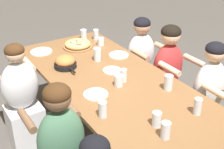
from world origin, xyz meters
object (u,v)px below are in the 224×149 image
Objects in this scene: drinking_glass_d at (103,110)px; drinking_glass_j at (119,81)px; drinking_glass_g at (96,35)px; skillet_bowl at (65,62)px; drinking_glass_b at (168,83)px; empty_plate_b at (112,70)px; diner_far_midright at (207,105)px; cocktail_glass_blue at (101,42)px; empty_plate_a at (41,52)px; pizza_board_main at (78,45)px; empty_plate_d at (119,55)px; drinking_glass_e at (84,35)px; drinking_glass_f at (123,76)px; diner_far_center at (167,80)px; drinking_glass_h at (197,107)px; diner_far_midleft at (140,66)px; drinking_glass_a at (166,130)px; drinking_glass_i at (157,120)px; empty_plate_c at (96,94)px; diner_near_midleft at (23,103)px; drinking_glass_c at (97,55)px.

drinking_glass_d reaches higher than drinking_glass_j.
drinking_glass_g is (-1.43, 0.76, -0.00)m from drinking_glass_d.
drinking_glass_b reaches higher than skillet_bowl.
drinking_glass_d is at bearing -47.82° from drinking_glass_j.
diner_far_midright reaches higher than empty_plate_b.
drinking_glass_b is (1.20, -0.02, 0.02)m from cocktail_glass_blue.
empty_plate_a is at bearing -152.47° from empty_plate_b.
empty_plate_a is at bearing -104.06° from pizza_board_main.
empty_plate_d is 0.55m from drinking_glass_g.
drinking_glass_j is (1.21, -0.28, -0.00)m from drinking_glass_e.
diner_far_center is at bearing 100.69° from drinking_glass_f.
drinking_glass_h is at bearing -2.72° from cocktail_glass_blue.
drinking_glass_j reaches higher than empty_plate_b.
drinking_glass_d reaches higher than pizza_board_main.
drinking_glass_b is 1.28× the size of drinking_glass_j.
pizza_board_main is 0.30× the size of diner_far_midleft.
cocktail_glass_blue is 1.41m from diner_far_midright.
drinking_glass_b is 1.09× the size of drinking_glass_g.
drinking_glass_a is at bearing 28.06° from drinking_glass_d.
diner_far_midleft is at bearing 104.88° from empty_plate_d.
cocktail_glass_blue is at bearing 164.23° from drinking_glass_i.
drinking_glass_b reaches higher than drinking_glass_d.
diner_far_midleft is (-1.30, 0.84, -0.33)m from drinking_glass_i.
pizza_board_main is at bearing 139.35° from skillet_bowl.
cocktail_glass_blue is at bearing -177.38° from empty_plate_d.
empty_plate_c is at bearing 34.16° from diner_far_midleft.
drinking_glass_e is 1.20m from diner_near_midleft.
empty_plate_b is at bearing -21.08° from cocktail_glass_blue.
drinking_glass_a reaches higher than drinking_glass_i.
cocktail_glass_blue is 0.09× the size of diner_far_center.
drinking_glass_d is at bearing -69.43° from diner_near_midleft.
diner_far_midleft is at bearing 97.73° from drinking_glass_c.
drinking_glass_g is at bearing -76.47° from diner_far_midright.
pizza_board_main is at bearing -70.46° from drinking_glass_g.
empty_plate_a is 1.11× the size of empty_plate_d.
drinking_glass_h reaches higher than drinking_glass_i.
diner_far_midleft reaches higher than empty_plate_a.
empty_plate_b is 1.57× the size of drinking_glass_e.
drinking_glass_d is 0.12× the size of diner_near_midleft.
drinking_glass_b is at bearing 137.03° from drinking_glass_a.
drinking_glass_c is 1.19× the size of drinking_glass_i.
skillet_bowl is at bearing 3.39° from diner_far_midleft.
drinking_glass_i is 1.45m from diner_near_midleft.
drinking_glass_i is at bearing 15.70° from diner_far_midright.
drinking_glass_f is at bearing -29.20° from empty_plate_d.
drinking_glass_j is (-0.29, -0.33, -0.02)m from drinking_glass_b.
drinking_glass_j is 0.83m from diner_far_center.
drinking_glass_e is at bearing 156.70° from empty_plate_c.
empty_plate_c is 1.92× the size of cocktail_glass_blue.
drinking_glass_c is at bearing 2.34° from pizza_board_main.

